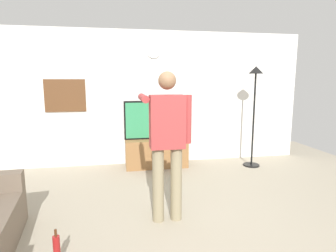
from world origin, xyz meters
TOP-DOWN VIEW (x-y plane):
  - ground_plane at (0.00, 0.00)m, footprint 8.40×8.40m
  - back_wall at (0.00, 2.95)m, footprint 6.40×0.10m
  - tv_stand at (0.03, 2.60)m, footprint 1.22×0.52m
  - television at (0.03, 2.65)m, footprint 1.25×0.07m
  - wall_clock at (0.03, 2.89)m, footprint 0.29×0.03m
  - framed_picture at (-1.70, 2.90)m, footprint 0.76×0.04m
  - floor_lamp at (1.93, 2.28)m, footprint 0.32×0.32m
  - person_standing_nearer_lamp at (-0.15, 0.42)m, footprint 0.59×0.78m
  - beverage_bottle at (-1.32, -0.22)m, footprint 0.07×0.07m

SIDE VIEW (x-z plane):
  - ground_plane at x=0.00m, z-range 0.00..0.00m
  - beverage_bottle at x=-1.32m, z-range -0.03..0.31m
  - tv_stand at x=0.03m, z-range 0.00..0.56m
  - television at x=0.03m, z-range 0.56..1.32m
  - person_standing_nearer_lamp at x=-0.15m, z-range 0.13..1.94m
  - back_wall at x=0.00m, z-range 0.00..2.70m
  - floor_lamp at x=1.93m, z-range 0.43..2.41m
  - framed_picture at x=-1.70m, z-range 1.11..1.74m
  - wall_clock at x=0.03m, z-range 2.15..2.44m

